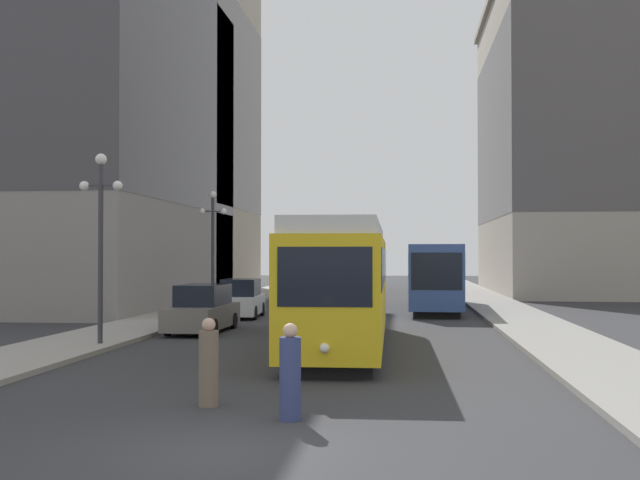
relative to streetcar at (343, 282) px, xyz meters
name	(u,v)px	position (x,y,z in m)	size (l,w,h in m)	color
ground_plane	(221,453)	(-0.77, -13.21, -2.10)	(200.00, 200.00, 0.00)	#303033
sidewalk_left	(246,298)	(-8.69, 26.79, -2.03)	(3.27, 120.00, 0.15)	gray
sidewalk_right	(485,299)	(7.16, 26.79, -2.03)	(3.27, 120.00, 0.15)	gray
streetcar	(343,282)	(0.00, 0.00, 0.00)	(2.85, 13.66, 3.89)	black
transit_bus	(437,274)	(3.64, 17.19, -0.15)	(3.05, 12.45, 3.45)	black
parked_car_left_near	(241,300)	(-5.75, 11.39, -1.26)	(2.05, 4.30, 1.82)	black
parked_car_left_mid	(203,310)	(-5.75, 4.47, -1.26)	(1.96, 4.97, 1.82)	black
pedestrian_crossing_near	(290,375)	(-0.08, -10.85, -1.29)	(0.39, 0.39, 1.73)	navy
pedestrian_crossing_far	(209,365)	(-1.85, -9.75, -1.30)	(0.39, 0.39, 1.72)	#6B5B4C
lamp_post_left_near	(101,220)	(-7.65, -0.89, 1.97)	(1.41, 0.36, 6.03)	#333338
lamp_post_left_far	(213,233)	(-7.65, 13.55, 1.96)	(1.41, 0.36, 6.02)	#333338
building_left_corner	(87,99)	(-16.51, 18.82, 10.02)	(12.98, 22.97, 23.54)	gray
building_left_midblock	(177,119)	(-15.36, 32.93, 11.29)	(10.68, 16.33, 25.99)	#B2A893
building_right_corner	(591,139)	(16.38, 37.39, 9.90)	(15.78, 23.72, 23.33)	#A89E8E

